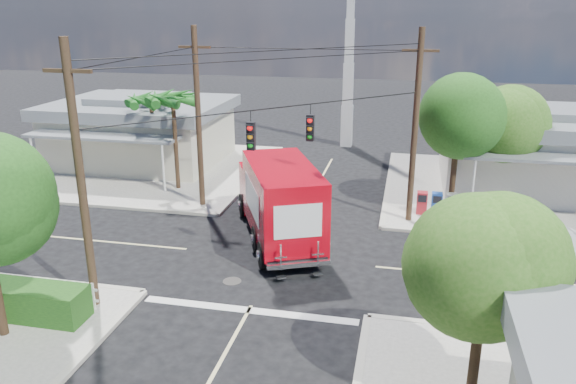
% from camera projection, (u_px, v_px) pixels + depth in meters
% --- Properties ---
extents(ground, '(120.00, 120.00, 0.00)m').
position_uv_depth(ground, '(278.00, 258.00, 23.08)').
color(ground, black).
rests_on(ground, ground).
extents(sidewalk_ne, '(14.12, 14.12, 0.14)m').
position_uv_depth(sidewalk_ne, '(514.00, 192.00, 30.95)').
color(sidewalk_ne, gray).
rests_on(sidewalk_ne, ground).
extents(sidewalk_nw, '(14.12, 14.12, 0.14)m').
position_uv_depth(sidewalk_nw, '(149.00, 169.00, 35.34)').
color(sidewalk_nw, gray).
rests_on(sidewalk_nw, ground).
extents(road_markings, '(32.00, 32.00, 0.01)m').
position_uv_depth(road_markings, '(269.00, 273.00, 21.71)').
color(road_markings, beige).
rests_on(road_markings, ground).
extents(building_ne, '(11.80, 10.20, 4.50)m').
position_uv_depth(building_ne, '(547.00, 149.00, 30.92)').
color(building_ne, silver).
rests_on(building_ne, sidewalk_ne).
extents(building_nw, '(10.80, 10.20, 4.30)m').
position_uv_depth(building_nw, '(142.00, 130.00, 36.35)').
color(building_nw, beige).
rests_on(building_nw, sidewalk_nw).
extents(radio_tower, '(0.80, 0.80, 17.00)m').
position_uv_depth(radio_tower, '(349.00, 68.00, 39.74)').
color(radio_tower, silver).
rests_on(radio_tower, ground).
extents(tree_ne_front, '(4.21, 4.14, 6.66)m').
position_uv_depth(tree_ne_front, '(459.00, 119.00, 26.39)').
color(tree_ne_front, '#422D1C').
rests_on(tree_ne_front, sidewalk_ne).
extents(tree_ne_back, '(3.77, 3.66, 5.82)m').
position_uv_depth(tree_ne_back, '(509.00, 125.00, 28.09)').
color(tree_ne_back, '#422D1C').
rests_on(tree_ne_back, sidewalk_ne).
extents(tree_se, '(3.67, 3.54, 5.62)m').
position_uv_depth(tree_se, '(488.00, 256.00, 13.68)').
color(tree_se, '#422D1C').
rests_on(tree_se, sidewalk_se).
extents(palm_nw_front, '(3.01, 3.08, 5.59)m').
position_uv_depth(palm_nw_front, '(173.00, 100.00, 29.95)').
color(palm_nw_front, '#422D1C').
rests_on(palm_nw_front, sidewalk_nw).
extents(palm_nw_back, '(3.01, 3.08, 5.19)m').
position_uv_depth(palm_nw_back, '(151.00, 102.00, 31.86)').
color(palm_nw_back, '#422D1C').
rests_on(palm_nw_back, sidewalk_nw).
extents(utility_poles, '(12.00, 10.68, 9.00)m').
position_uv_depth(utility_poles, '(249.00, 136.00, 23.41)').
color(utility_poles, '#473321').
rests_on(utility_poles, ground).
extents(picket_fence, '(5.94, 0.06, 1.00)m').
position_uv_depth(picket_fence, '(19.00, 287.00, 19.24)').
color(picket_fence, silver).
rests_on(picket_fence, sidewalk_sw).
extents(vending_boxes, '(1.90, 0.50, 1.10)m').
position_uv_depth(vending_boxes, '(437.00, 204.00, 27.30)').
color(vending_boxes, '#A61C25').
rests_on(vending_boxes, sidewalk_ne).
extents(delivery_truck, '(5.56, 8.51, 3.57)m').
position_uv_depth(delivery_truck, '(279.00, 200.00, 24.41)').
color(delivery_truck, black).
rests_on(delivery_truck, ground).
extents(parked_car, '(5.59, 3.66, 1.43)m').
position_uv_depth(parked_car, '(524.00, 233.00, 23.69)').
color(parked_car, silver).
rests_on(parked_car, ground).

